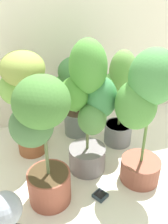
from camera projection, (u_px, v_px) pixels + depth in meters
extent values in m
plane|color=silver|center=(89.00, 176.00, 1.74)|extent=(8.00, 8.00, 0.00)
cube|color=silver|center=(59.00, 13.00, 1.98)|extent=(3.20, 0.01, 2.00)
cylinder|color=#94503E|center=(140.00, 169.00, 1.69)|extent=(0.27, 0.27, 0.16)
cylinder|color=#3B2922|center=(141.00, 161.00, 1.65)|extent=(0.25, 0.25, 0.02)
cylinder|color=#5F8141|center=(148.00, 117.00, 1.48)|extent=(0.02, 0.02, 0.69)
ellipsoid|color=#4A8D47|center=(154.00, 77.00, 1.35)|extent=(0.41, 0.41, 0.33)
ellipsoid|color=#4E8D3D|center=(136.00, 105.00, 1.44)|extent=(0.30, 0.31, 0.31)
cylinder|color=slate|center=(87.00, 158.00, 1.78)|extent=(0.27, 0.27, 0.18)
cylinder|color=#40291F|center=(87.00, 149.00, 1.74)|extent=(0.25, 0.25, 0.02)
cylinder|color=#647543|center=(88.00, 106.00, 1.57)|extent=(0.02, 0.02, 0.69)
ellipsoid|color=#4E933A|center=(88.00, 67.00, 1.44)|extent=(0.29, 0.31, 0.34)
ellipsoid|color=#4A8D33|center=(74.00, 94.00, 1.53)|extent=(0.23, 0.23, 0.23)
ellipsoid|color=#3D8048|center=(101.00, 98.00, 1.54)|extent=(0.22, 0.21, 0.28)
ellipsoid|color=#4F8341|center=(92.00, 119.00, 1.55)|extent=(0.25, 0.25, 0.22)
cylinder|color=#985834|center=(32.00, 141.00, 1.95)|extent=(0.22, 0.22, 0.20)
cylinder|color=#492A1B|center=(31.00, 132.00, 1.91)|extent=(0.20, 0.20, 0.02)
cylinder|color=#5B7C49|center=(26.00, 97.00, 1.76)|extent=(0.03, 0.03, 0.58)
ellipsoid|color=#8FA349|center=(23.00, 68.00, 1.66)|extent=(0.34, 0.35, 0.24)
ellipsoid|color=#7AB44C|center=(13.00, 89.00, 1.73)|extent=(0.23, 0.24, 0.23)
ellipsoid|color=#88B755|center=(34.00, 92.00, 1.74)|extent=(0.27, 0.25, 0.20)
ellipsoid|color=#80B349|center=(29.00, 109.00, 1.74)|extent=(0.24, 0.23, 0.16)
cylinder|color=slate|center=(118.00, 133.00, 2.07)|extent=(0.23, 0.23, 0.18)
cylinder|color=#3C3119|center=(118.00, 125.00, 2.03)|extent=(0.21, 0.21, 0.02)
cylinder|color=olive|center=(121.00, 96.00, 1.90)|extent=(0.02, 0.02, 0.52)
ellipsoid|color=#629344|center=(123.00, 72.00, 1.80)|extent=(0.22, 0.24, 0.34)
ellipsoid|color=#5F9E4A|center=(111.00, 89.00, 1.87)|extent=(0.22, 0.22, 0.25)
cylinder|color=slate|center=(77.00, 123.00, 2.18)|extent=(0.22, 0.22, 0.22)
cylinder|color=#423023|center=(76.00, 113.00, 2.13)|extent=(0.20, 0.20, 0.02)
cylinder|color=#687149|center=(76.00, 90.00, 2.02)|extent=(0.02, 0.02, 0.43)
ellipsoid|color=#427A42|center=(76.00, 71.00, 1.95)|extent=(0.35, 0.34, 0.24)
ellipsoid|color=#398535|center=(66.00, 84.00, 2.00)|extent=(0.22, 0.22, 0.19)
ellipsoid|color=#487932|center=(87.00, 86.00, 2.01)|extent=(0.24, 0.23, 0.18)
cylinder|color=#9A4F3C|center=(50.00, 186.00, 1.51)|extent=(0.27, 0.27, 0.22)
cylinder|color=#493721|center=(48.00, 174.00, 1.47)|extent=(0.25, 0.25, 0.02)
cylinder|color=#5F7045|center=(45.00, 136.00, 1.33)|extent=(0.02, 0.02, 0.55)
ellipsoid|color=#427632|center=(42.00, 102.00, 1.23)|extent=(0.41, 0.41, 0.28)
ellipsoid|color=#456F3E|center=(32.00, 125.00, 1.30)|extent=(0.32, 0.32, 0.24)
cube|color=#273842|center=(100.00, 195.00, 1.57)|extent=(0.11, 0.11, 0.02)
cube|color=black|center=(100.00, 194.00, 1.57)|extent=(0.09, 0.09, 0.00)
sphere|color=#96A0AD|center=(4.00, 209.00, 1.19)|extent=(0.23, 0.23, 0.18)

